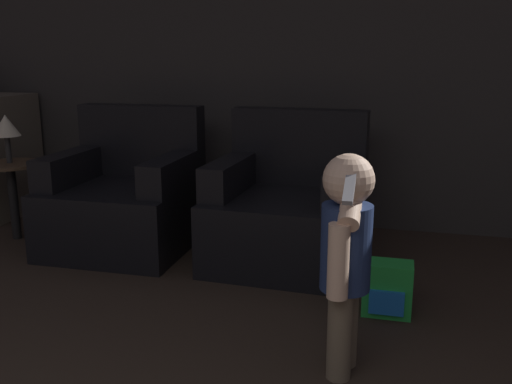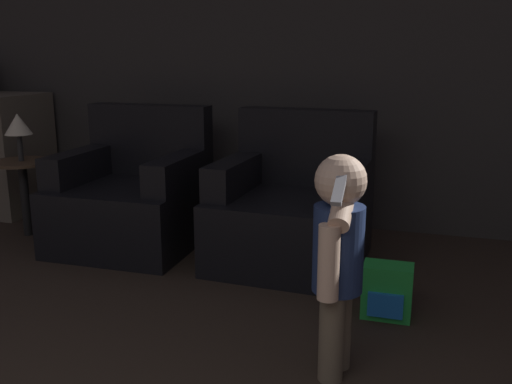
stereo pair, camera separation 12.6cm
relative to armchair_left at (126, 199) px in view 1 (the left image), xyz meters
name	(u,v)px [view 1 (the left image)]	position (x,y,z in m)	size (l,w,h in m)	color
wall_back	(277,44)	(0.82, 0.82, 0.99)	(8.40, 0.05, 2.60)	#33302D
armchair_left	(126,199)	(0.00, 0.00, 0.00)	(0.86, 0.84, 0.90)	black
armchair_right	(288,210)	(1.08, 0.00, 0.00)	(0.89, 0.88, 0.90)	black
person_toddler	(346,248)	(1.54, -1.19, 0.21)	(0.19, 0.34, 0.88)	brown
toy_backpack	(387,289)	(1.69, -0.62, -0.18)	(0.23, 0.17, 0.26)	green
side_table	(11,178)	(-0.81, -0.05, 0.11)	(0.41, 0.41, 0.53)	black
lamp	(6,127)	(-0.81, -0.05, 0.45)	(0.18, 0.18, 0.32)	#262626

